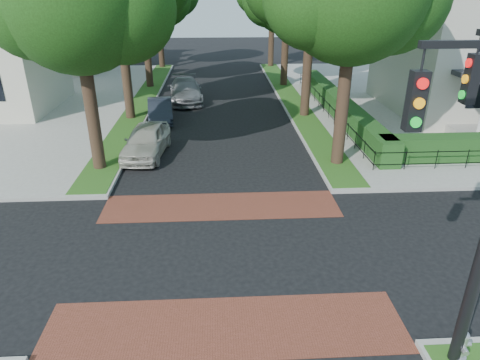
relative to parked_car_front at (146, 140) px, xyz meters
name	(u,v)px	position (x,y,z in m)	size (l,w,h in m)	color
ground	(223,254)	(3.60, -8.82, -0.77)	(120.00, 120.00, 0.00)	black
sidewalk_ne	(480,98)	(23.10, 10.18, -0.70)	(30.00, 30.00, 0.15)	gray
crosswalk_far	(221,206)	(3.60, -5.62, -0.77)	(9.00, 2.20, 0.01)	brown
crosswalk_near	(225,327)	(3.60, -12.02, -0.77)	(9.00, 2.20, 0.01)	brown
grass_strip_ne	(292,99)	(9.00, 10.28, -0.61)	(1.60, 29.80, 0.02)	#2C4F16
grass_strip_nw	(142,101)	(-1.80, 10.28, -0.61)	(1.60, 29.80, 0.02)	#2C4F16
hedge_main_road	(339,105)	(11.30, 6.18, -0.02)	(1.00, 18.00, 1.20)	#1A4718
fence_main_road	(326,108)	(10.50, 6.18, -0.17)	(0.06, 18.00, 0.90)	black
house_left_far	(49,16)	(-11.89, 23.18, 4.27)	(10.00, 9.00, 10.14)	beige
parked_car_front	(146,140)	(0.00, 0.00, 0.00)	(1.83, 4.54, 1.55)	beige
parked_car_middle	(160,110)	(0.00, 5.85, -0.10)	(1.44, 4.12, 1.36)	black
parked_car_rear	(186,91)	(1.30, 10.69, 0.01)	(2.20, 5.40, 1.57)	slate
fire_hydrant	(461,345)	(8.80, -13.42, -0.23)	(0.41, 0.40, 0.82)	#B2B2B4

